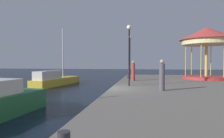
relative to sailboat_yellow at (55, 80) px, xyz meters
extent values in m
plane|color=black|center=(7.26, -7.16, -0.62)|extent=(120.00, 120.00, 0.00)
cube|color=slate|center=(13.95, -7.16, -0.22)|extent=(13.39, 29.40, 0.80)
cube|color=#4C6070|center=(2.76, -10.84, 0.87)|extent=(1.24, 0.21, 0.31)
cube|color=gold|center=(0.06, 0.43, -0.23)|extent=(2.69, 7.61, 0.77)
cube|color=beige|center=(-0.19, -1.31, 0.59)|extent=(1.60, 3.41, 0.86)
cylinder|color=silver|center=(0.23, 1.59, 3.01)|extent=(0.12, 0.12, 5.70)
cylinder|color=silver|center=(-0.01, -0.07, 1.06)|extent=(0.56, 3.33, 0.08)
cylinder|color=#B23333|center=(15.84, 1.28, 0.33)|extent=(4.54, 4.54, 0.30)
cylinder|color=gold|center=(15.84, 1.28, 2.09)|extent=(0.28, 0.28, 3.21)
cylinder|color=#F2E099|center=(15.84, 1.28, 3.94)|extent=(4.81, 4.81, 0.50)
cone|color=#C63D38|center=(15.84, 1.28, 4.83)|extent=(5.34, 5.34, 1.28)
cylinder|color=gold|center=(16.85, 3.03, 2.09)|extent=(0.08, 0.08, 3.21)
cylinder|color=gold|center=(14.83, 3.03, 2.09)|extent=(0.08, 0.08, 3.21)
cylinder|color=gold|center=(13.82, 1.28, 2.09)|extent=(0.08, 0.08, 3.21)
cylinder|color=gold|center=(14.83, -0.47, 2.09)|extent=(0.08, 0.08, 3.21)
cylinder|color=gold|center=(16.85, -0.47, 2.09)|extent=(0.08, 0.08, 3.21)
cylinder|color=black|center=(8.40, -5.69, 2.21)|extent=(0.12, 0.12, 4.05)
sphere|color=#F9E5B2|center=(8.40, -5.69, 4.41)|extent=(0.36, 0.36, 0.36)
cylinder|color=black|center=(8.09, 0.19, 2.25)|extent=(0.12, 0.12, 4.13)
sphere|color=#F9E5B2|center=(8.09, 0.19, 4.49)|extent=(0.36, 0.36, 0.36)
cylinder|color=#2D2D33|center=(7.90, 0.92, 0.38)|extent=(0.24, 0.24, 0.40)
cylinder|color=#2D2D33|center=(7.68, 3.23, 0.38)|extent=(0.24, 0.24, 0.40)
cylinder|color=#514C56|center=(10.52, -7.80, 1.00)|extent=(0.34, 0.34, 1.64)
sphere|color=tan|center=(10.52, -7.80, 1.94)|extent=(0.24, 0.24, 0.24)
cylinder|color=#B23833|center=(8.52, -1.63, 0.99)|extent=(0.34, 0.34, 1.62)
sphere|color=tan|center=(8.52, -1.63, 1.92)|extent=(0.24, 0.24, 0.24)
camera|label=1|loc=(9.32, -19.71, 1.88)|focal=30.94mm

